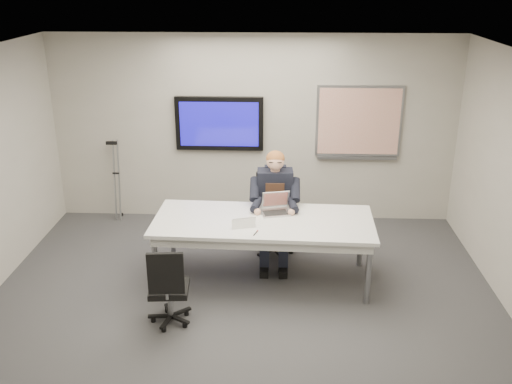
{
  "coord_description": "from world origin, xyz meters",
  "views": [
    {
      "loc": [
        0.4,
        -5.23,
        3.59
      ],
      "look_at": [
        0.12,
        1.22,
        1.09
      ],
      "focal_mm": 40.0,
      "sensor_mm": 36.0,
      "label": 1
    }
  ],
  "objects_px": {
    "seated_person": "(274,220)",
    "office_chair_near": "(169,300)",
    "conference_table": "(263,227)",
    "office_chair_far": "(274,229)",
    "laptop": "(275,207)"
  },
  "relations": [
    {
      "from": "conference_table",
      "to": "office_chair_near",
      "type": "distance_m",
      "value": 1.47
    },
    {
      "from": "laptop",
      "to": "seated_person",
      "type": "bearing_deg",
      "value": 79.33
    },
    {
      "from": "seated_person",
      "to": "office_chair_near",
      "type": "bearing_deg",
      "value": -129.59
    },
    {
      "from": "conference_table",
      "to": "office_chair_far",
      "type": "relative_size",
      "value": 2.42
    },
    {
      "from": "office_chair_far",
      "to": "office_chair_near",
      "type": "relative_size",
      "value": 1.18
    },
    {
      "from": "office_chair_far",
      "to": "laptop",
      "type": "bearing_deg",
      "value": -96.56
    },
    {
      "from": "office_chair_near",
      "to": "laptop",
      "type": "xyz_separation_m",
      "value": [
        1.12,
        1.26,
        0.58
      ]
    },
    {
      "from": "conference_table",
      "to": "seated_person",
      "type": "bearing_deg",
      "value": 76.22
    },
    {
      "from": "conference_table",
      "to": "office_chair_far",
      "type": "distance_m",
      "value": 0.84
    },
    {
      "from": "conference_table",
      "to": "laptop",
      "type": "height_order",
      "value": "laptop"
    },
    {
      "from": "office_chair_near",
      "to": "office_chair_far",
      "type": "bearing_deg",
      "value": -127.04
    },
    {
      "from": "office_chair_far",
      "to": "office_chair_near",
      "type": "distance_m",
      "value": 2.06
    },
    {
      "from": "office_chair_near",
      "to": "conference_table",
      "type": "bearing_deg",
      "value": -138.96
    },
    {
      "from": "office_chair_near",
      "to": "seated_person",
      "type": "distance_m",
      "value": 1.87
    },
    {
      "from": "conference_table",
      "to": "office_chair_far",
      "type": "xyz_separation_m",
      "value": [
        0.12,
        0.74,
        -0.37
      ]
    }
  ]
}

